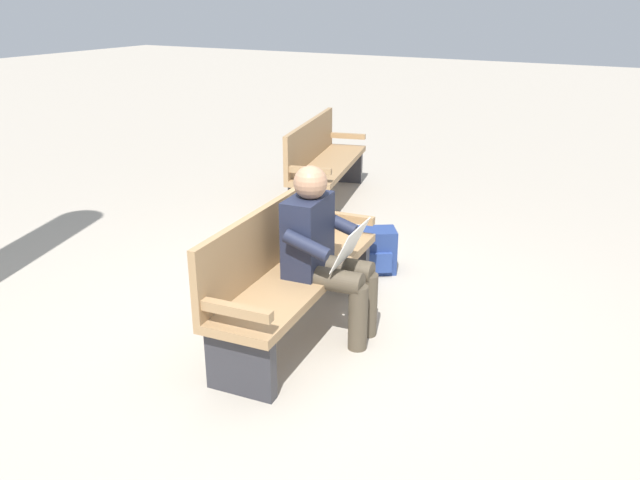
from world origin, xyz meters
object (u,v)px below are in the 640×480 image
object	(u,v)px
bench_far	(323,161)
backpack	(376,251)
person_seated	(324,249)
bench_near	(289,269)

from	to	relation	value
bench_far	backpack	bearing A→B (deg)	27.29
person_seated	backpack	bearing A→B (deg)	-179.56
bench_near	bench_far	distance (m)	3.04
person_seated	bench_far	world-z (taller)	person_seated
person_seated	bench_far	size ratio (longest dim) A/B	0.63
backpack	person_seated	bearing A→B (deg)	5.69
backpack	bench_near	bearing A→B (deg)	-5.39
person_seated	backpack	distance (m)	1.23
bench_near	person_seated	distance (m)	0.29
person_seated	bench_far	bearing A→B (deg)	-156.82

